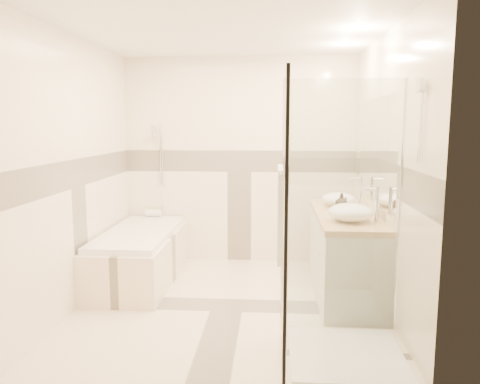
# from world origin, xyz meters

# --- Properties ---
(room) EXTENTS (2.82, 3.02, 2.52)m
(room) POSITION_xyz_m (0.06, 0.01, 1.26)
(room) COLOR beige
(room) RESTS_ON ground
(bathtub) EXTENTS (0.75, 1.70, 0.56)m
(bathtub) POSITION_xyz_m (-1.02, 0.65, 0.31)
(bathtub) COLOR beige
(bathtub) RESTS_ON ground
(vanity) EXTENTS (0.58, 1.62, 0.85)m
(vanity) POSITION_xyz_m (1.12, 0.30, 0.43)
(vanity) COLOR white
(vanity) RESTS_ON ground
(shower_enclosure) EXTENTS (0.96, 0.93, 2.04)m
(shower_enclosure) POSITION_xyz_m (0.83, -0.97, 0.51)
(shower_enclosure) COLOR beige
(shower_enclosure) RESTS_ON ground
(vessel_sink_near) EXTENTS (0.36, 0.36, 0.14)m
(vessel_sink_near) POSITION_xyz_m (1.10, 0.69, 0.92)
(vessel_sink_near) COLOR white
(vessel_sink_near) RESTS_ON vanity
(vessel_sink_far) EXTENTS (0.40, 0.40, 0.16)m
(vessel_sink_far) POSITION_xyz_m (1.10, -0.10, 0.93)
(vessel_sink_far) COLOR white
(vessel_sink_far) RESTS_ON vanity
(faucet_near) EXTENTS (0.13, 0.03, 0.31)m
(faucet_near) POSITION_xyz_m (1.32, 0.69, 1.03)
(faucet_near) COLOR silver
(faucet_near) RESTS_ON vanity
(faucet_far) EXTENTS (0.13, 0.03, 0.31)m
(faucet_far) POSITION_xyz_m (1.32, -0.10, 1.03)
(faucet_far) COLOR silver
(faucet_far) RESTS_ON vanity
(amenity_bottle_a) EXTENTS (0.10, 0.10, 0.17)m
(amenity_bottle_a) POSITION_xyz_m (1.10, 0.21, 0.93)
(amenity_bottle_a) COLOR black
(amenity_bottle_a) RESTS_ON vanity
(amenity_bottle_b) EXTENTS (0.13, 0.13, 0.17)m
(amenity_bottle_b) POSITION_xyz_m (1.10, 0.47, 0.93)
(amenity_bottle_b) COLOR black
(amenity_bottle_b) RESTS_ON vanity
(folded_towels) EXTENTS (0.17, 0.25, 0.07)m
(folded_towels) POSITION_xyz_m (1.10, 1.02, 0.89)
(folded_towels) COLOR white
(folded_towels) RESTS_ON vanity
(rolled_towel) EXTENTS (0.19, 0.09, 0.09)m
(rolled_towel) POSITION_xyz_m (-1.07, 1.41, 0.60)
(rolled_towel) COLOR white
(rolled_towel) RESTS_ON bathtub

